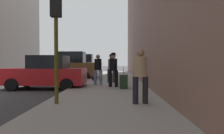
{
  "coord_description": "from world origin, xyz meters",
  "views": [
    {
      "loc": [
        6.35,
        -9.55,
        1.48
      ],
      "look_at": [
        6.1,
        5.85,
        1.08
      ],
      "focal_mm": 35.0,
      "sensor_mm": 36.0,
      "label": 1
    }
  ],
  "objects_px": {
    "traffic_light": "(56,20)",
    "pedestrian_with_fedora": "(113,68)",
    "parked_bronze_suv": "(70,67)",
    "pedestrian_with_beanie": "(111,67)",
    "parked_white_van": "(82,65)",
    "parked_red_hatchback": "(46,73)",
    "pedestrian_in_tan_coat": "(140,73)",
    "duffel_bag": "(95,78)",
    "pedestrian_in_jeans": "(98,68)",
    "fire_hydrant": "(82,79)",
    "rolling_suitcase": "(124,81)"
  },
  "relations": [
    {
      "from": "traffic_light",
      "to": "pedestrian_with_fedora",
      "type": "relative_size",
      "value": 2.03
    },
    {
      "from": "parked_bronze_suv",
      "to": "pedestrian_with_beanie",
      "type": "bearing_deg",
      "value": -48.76
    },
    {
      "from": "pedestrian_with_beanie",
      "to": "parked_white_van",
      "type": "bearing_deg",
      "value": 108.83
    },
    {
      "from": "pedestrian_with_fedora",
      "to": "pedestrian_with_beanie",
      "type": "bearing_deg",
      "value": 93.73
    },
    {
      "from": "parked_red_hatchback",
      "to": "pedestrian_with_fedora",
      "type": "xyz_separation_m",
      "value": [
        3.59,
        -0.23,
        0.29
      ]
    },
    {
      "from": "parked_bronze_suv",
      "to": "traffic_light",
      "type": "height_order",
      "value": "traffic_light"
    },
    {
      "from": "pedestrian_in_tan_coat",
      "to": "parked_red_hatchback",
      "type": "bearing_deg",
      "value": 133.51
    },
    {
      "from": "pedestrian_with_fedora",
      "to": "duffel_bag",
      "type": "relative_size",
      "value": 4.04
    },
    {
      "from": "pedestrian_in_tan_coat",
      "to": "pedestrian_with_fedora",
      "type": "bearing_deg",
      "value": 101.2
    },
    {
      "from": "parked_red_hatchback",
      "to": "parked_bronze_suv",
      "type": "height_order",
      "value": "parked_bronze_suv"
    },
    {
      "from": "parked_white_van",
      "to": "pedestrian_in_jeans",
      "type": "bearing_deg",
      "value": -76.75
    },
    {
      "from": "parked_red_hatchback",
      "to": "pedestrian_in_tan_coat",
      "type": "xyz_separation_m",
      "value": [
        4.48,
        -4.72,
        0.26
      ]
    },
    {
      "from": "parked_red_hatchback",
      "to": "pedestrian_in_jeans",
      "type": "bearing_deg",
      "value": 13.96
    },
    {
      "from": "parked_red_hatchback",
      "to": "duffel_bag",
      "type": "bearing_deg",
      "value": 59.78
    },
    {
      "from": "traffic_light",
      "to": "pedestrian_in_jeans",
      "type": "relative_size",
      "value": 2.11
    },
    {
      "from": "pedestrian_with_fedora",
      "to": "pedestrian_in_tan_coat",
      "type": "xyz_separation_m",
      "value": [
        0.89,
        -4.49,
        -0.03
      ]
    },
    {
      "from": "pedestrian_in_tan_coat",
      "to": "duffel_bag",
      "type": "xyz_separation_m",
      "value": [
        -2.25,
        8.55,
        -0.81
      ]
    },
    {
      "from": "duffel_bag",
      "to": "parked_red_hatchback",
      "type": "bearing_deg",
      "value": -120.22
    },
    {
      "from": "fire_hydrant",
      "to": "duffel_bag",
      "type": "distance_m",
      "value": 3.19
    },
    {
      "from": "parked_red_hatchback",
      "to": "fire_hydrant",
      "type": "height_order",
      "value": "parked_red_hatchback"
    },
    {
      "from": "pedestrian_with_fedora",
      "to": "rolling_suitcase",
      "type": "relative_size",
      "value": 1.71
    },
    {
      "from": "traffic_light",
      "to": "pedestrian_in_jeans",
      "type": "bearing_deg",
      "value": 80.96
    },
    {
      "from": "pedestrian_with_fedora",
      "to": "rolling_suitcase",
      "type": "bearing_deg",
      "value": -50.32
    },
    {
      "from": "pedestrian_in_jeans",
      "to": "pedestrian_with_beanie",
      "type": "relative_size",
      "value": 0.96
    },
    {
      "from": "pedestrian_with_beanie",
      "to": "traffic_light",
      "type": "bearing_deg",
      "value": -102.95
    },
    {
      "from": "pedestrian_in_jeans",
      "to": "duffel_bag",
      "type": "xyz_separation_m",
      "value": [
        -0.49,
        3.15,
        -0.81
      ]
    },
    {
      "from": "parked_red_hatchback",
      "to": "pedestrian_with_beanie",
      "type": "bearing_deg",
      "value": 31.88
    },
    {
      "from": "parked_white_van",
      "to": "fire_hydrant",
      "type": "xyz_separation_m",
      "value": [
        1.8,
        -11.54,
        -0.54
      ]
    },
    {
      "from": "pedestrian_with_fedora",
      "to": "pedestrian_in_tan_coat",
      "type": "height_order",
      "value": "pedestrian_with_fedora"
    },
    {
      "from": "traffic_light",
      "to": "parked_bronze_suv",
      "type": "bearing_deg",
      "value": 99.73
    },
    {
      "from": "pedestrian_in_tan_coat",
      "to": "traffic_light",
      "type": "bearing_deg",
      "value": -179.41
    },
    {
      "from": "fire_hydrant",
      "to": "pedestrian_in_tan_coat",
      "type": "distance_m",
      "value": 6.06
    },
    {
      "from": "fire_hydrant",
      "to": "traffic_light",
      "type": "relative_size",
      "value": 0.2
    },
    {
      "from": "parked_bronze_suv",
      "to": "traffic_light",
      "type": "relative_size",
      "value": 1.29
    },
    {
      "from": "pedestrian_with_beanie",
      "to": "parked_bronze_suv",
      "type": "bearing_deg",
      "value": 131.24
    },
    {
      "from": "fire_hydrant",
      "to": "pedestrian_in_jeans",
      "type": "xyz_separation_m",
      "value": [
        0.91,
        -0.0,
        0.61
      ]
    },
    {
      "from": "parked_bronze_suv",
      "to": "duffel_bag",
      "type": "relative_size",
      "value": 10.54
    },
    {
      "from": "traffic_light",
      "to": "pedestrian_in_jeans",
      "type": "height_order",
      "value": "traffic_light"
    },
    {
      "from": "parked_white_van",
      "to": "fire_hydrant",
      "type": "height_order",
      "value": "parked_white_van"
    },
    {
      "from": "parked_red_hatchback",
      "to": "traffic_light",
      "type": "relative_size",
      "value": 1.17
    },
    {
      "from": "traffic_light",
      "to": "duffel_bag",
      "type": "distance_m",
      "value": 8.93
    },
    {
      "from": "parked_red_hatchback",
      "to": "pedestrian_with_beanie",
      "type": "height_order",
      "value": "pedestrian_with_beanie"
    },
    {
      "from": "parked_red_hatchback",
      "to": "rolling_suitcase",
      "type": "distance_m",
      "value": 4.21
    },
    {
      "from": "parked_red_hatchback",
      "to": "duffel_bag",
      "type": "xyz_separation_m",
      "value": [
        2.23,
        3.83,
        -0.56
      ]
    },
    {
      "from": "parked_bronze_suv",
      "to": "parked_white_van",
      "type": "distance_m",
      "value": 6.16
    },
    {
      "from": "pedestrian_in_jeans",
      "to": "traffic_light",
      "type": "bearing_deg",
      "value": -99.04
    },
    {
      "from": "parked_red_hatchback",
      "to": "fire_hydrant",
      "type": "bearing_deg",
      "value": 20.61
    },
    {
      "from": "parked_bronze_suv",
      "to": "duffel_bag",
      "type": "xyz_separation_m",
      "value": [
        2.23,
        -2.23,
        -0.74
      ]
    },
    {
      "from": "pedestrian_in_tan_coat",
      "to": "rolling_suitcase",
      "type": "xyz_separation_m",
      "value": [
        -0.38,
        3.87,
        -0.61
      ]
    },
    {
      "from": "parked_red_hatchback",
      "to": "pedestrian_in_jeans",
      "type": "xyz_separation_m",
      "value": [
        2.72,
        0.68,
        0.26
      ]
    }
  ]
}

